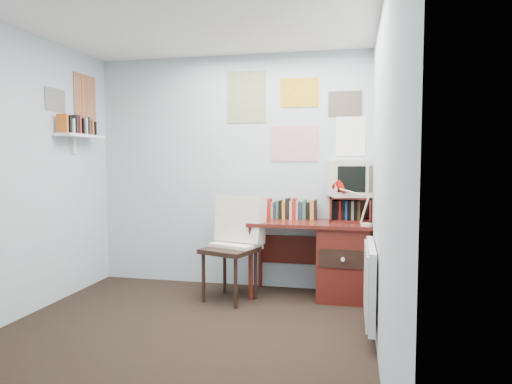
{
  "coord_description": "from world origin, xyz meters",
  "views": [
    {
      "loc": [
        1.32,
        -3.06,
        1.37
      ],
      "look_at": [
        0.44,
        1.04,
        1.08
      ],
      "focal_mm": 32.0,
      "sensor_mm": 36.0,
      "label": 1
    }
  ],
  "objects_px": {
    "desk_chair": "(230,250)",
    "crt_tv": "(351,177)",
    "desk_lamp": "(367,206)",
    "wall_shelf": "(80,136)",
    "radiator": "(371,282)",
    "desk": "(337,258)",
    "tv_riser": "(350,209)"
  },
  "relations": [
    {
      "from": "desk_chair",
      "to": "crt_tv",
      "type": "distance_m",
      "value": 1.42
    },
    {
      "from": "desk_lamp",
      "to": "wall_shelf",
      "type": "xyz_separation_m",
      "value": [
        -2.84,
        -0.17,
        0.68
      ]
    },
    {
      "from": "desk_chair",
      "to": "desk_lamp",
      "type": "distance_m",
      "value": 1.37
    },
    {
      "from": "radiator",
      "to": "wall_shelf",
      "type": "distance_m",
      "value": 3.15
    },
    {
      "from": "desk",
      "to": "desk_lamp",
      "type": "distance_m",
      "value": 0.64
    },
    {
      "from": "radiator",
      "to": "desk",
      "type": "bearing_deg",
      "value": 107.24
    },
    {
      "from": "crt_tv",
      "to": "wall_shelf",
      "type": "distance_m",
      "value": 2.77
    },
    {
      "from": "desk_chair",
      "to": "desk_lamp",
      "type": "xyz_separation_m",
      "value": [
        1.29,
        0.1,
        0.45
      ]
    },
    {
      "from": "tv_riser",
      "to": "radiator",
      "type": "height_order",
      "value": "tv_riser"
    },
    {
      "from": "desk_chair",
      "to": "desk_lamp",
      "type": "height_order",
      "value": "desk_lamp"
    },
    {
      "from": "desk",
      "to": "radiator",
      "type": "bearing_deg",
      "value": -72.76
    },
    {
      "from": "desk_chair",
      "to": "desk_lamp",
      "type": "relative_size",
      "value": 2.69
    },
    {
      "from": "wall_shelf",
      "to": "tv_riser",
      "type": "bearing_deg",
      "value": 10.32
    },
    {
      "from": "desk_lamp",
      "to": "radiator",
      "type": "distance_m",
      "value": 0.89
    },
    {
      "from": "crt_tv",
      "to": "radiator",
      "type": "relative_size",
      "value": 0.52
    },
    {
      "from": "tv_riser",
      "to": "wall_shelf",
      "type": "relative_size",
      "value": 0.65
    },
    {
      "from": "crt_tv",
      "to": "radiator",
      "type": "distance_m",
      "value": 1.33
    },
    {
      "from": "desk_chair",
      "to": "tv_riser",
      "type": "bearing_deg",
      "value": 39.23
    },
    {
      "from": "desk_lamp",
      "to": "crt_tv",
      "type": "bearing_deg",
      "value": 97.21
    },
    {
      "from": "desk",
      "to": "crt_tv",
      "type": "relative_size",
      "value": 2.88
    },
    {
      "from": "crt_tv",
      "to": "desk_chair",
      "type": "bearing_deg",
      "value": -174.56
    },
    {
      "from": "desk_chair",
      "to": "radiator",
      "type": "height_order",
      "value": "desk_chair"
    },
    {
      "from": "tv_riser",
      "to": "wall_shelf",
      "type": "height_order",
      "value": "wall_shelf"
    },
    {
      "from": "tv_riser",
      "to": "desk_lamp",
      "type": "bearing_deg",
      "value": -64.86
    },
    {
      "from": "tv_riser",
      "to": "wall_shelf",
      "type": "xyz_separation_m",
      "value": [
        -2.69,
        -0.49,
        0.74
      ]
    },
    {
      "from": "wall_shelf",
      "to": "desk",
      "type": "bearing_deg",
      "value": 8.4
    },
    {
      "from": "crt_tv",
      "to": "wall_shelf",
      "type": "relative_size",
      "value": 0.67
    },
    {
      "from": "desk",
      "to": "tv_riser",
      "type": "relative_size",
      "value": 3.0
    },
    {
      "from": "desk_lamp",
      "to": "wall_shelf",
      "type": "distance_m",
      "value": 2.92
    },
    {
      "from": "radiator",
      "to": "crt_tv",
      "type": "bearing_deg",
      "value": 98.84
    },
    {
      "from": "tv_riser",
      "to": "wall_shelf",
      "type": "distance_m",
      "value": 2.83
    },
    {
      "from": "desk",
      "to": "radiator",
      "type": "height_order",
      "value": "desk"
    }
  ]
}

